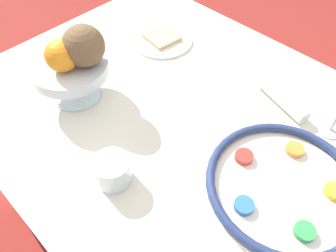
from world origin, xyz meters
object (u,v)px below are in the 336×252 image
object	(u,v)px
seder_plate	(283,185)
fruit_stand	(71,71)
coconut	(83,46)
bread_plate	(162,39)
orange_fruit	(61,56)
cup_near	(113,171)
napkin_roll	(283,99)

from	to	relation	value
seder_plate	fruit_stand	size ratio (longest dim) A/B	1.71
coconut	seder_plate	bearing A→B (deg)	-168.49
seder_plate	bread_plate	bearing A→B (deg)	-19.14
orange_fruit	cup_near	world-z (taller)	orange_fruit
coconut	cup_near	xyz separation A→B (m)	(-0.24, 0.13, -0.13)
napkin_roll	cup_near	bearing A→B (deg)	73.04
bread_plate	coconut	bearing A→B (deg)	98.20
orange_fruit	napkin_roll	world-z (taller)	orange_fruit
seder_plate	coconut	bearing A→B (deg)	11.51
seder_plate	fruit_stand	xyz separation A→B (m)	(0.55, 0.14, 0.07)
napkin_roll	coconut	bearing A→B (deg)	40.40
bread_plate	fruit_stand	bearing A→B (deg)	91.92
coconut	napkin_roll	bearing A→B (deg)	-139.60
orange_fruit	coconut	size ratio (longest dim) A/B	0.76
seder_plate	bread_plate	size ratio (longest dim) A/B	1.71
orange_fruit	cup_near	distance (m)	0.30
seder_plate	cup_near	world-z (taller)	cup_near
fruit_stand	cup_near	bearing A→B (deg)	160.45
cup_near	seder_plate	bearing A→B (deg)	-139.41
orange_fruit	coconut	xyz separation A→B (m)	(-0.02, -0.05, 0.01)
coconut	bread_plate	distance (m)	0.34
fruit_stand	seder_plate	bearing A→B (deg)	-165.81
bread_plate	napkin_roll	distance (m)	0.43
seder_plate	cup_near	xyz separation A→B (m)	(0.28, 0.24, 0.02)
bread_plate	cup_near	distance (m)	0.52
orange_fruit	bread_plate	world-z (taller)	orange_fruit
fruit_stand	orange_fruit	world-z (taller)	orange_fruit
orange_fruit	napkin_roll	xyz separation A→B (m)	(-0.40, -0.38, -0.13)
fruit_stand	bread_plate	xyz separation A→B (m)	(0.01, -0.34, -0.08)
cup_near	coconut	bearing A→B (deg)	-28.42
fruit_stand	napkin_roll	distance (m)	0.55
orange_fruit	bread_plate	distance (m)	0.38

